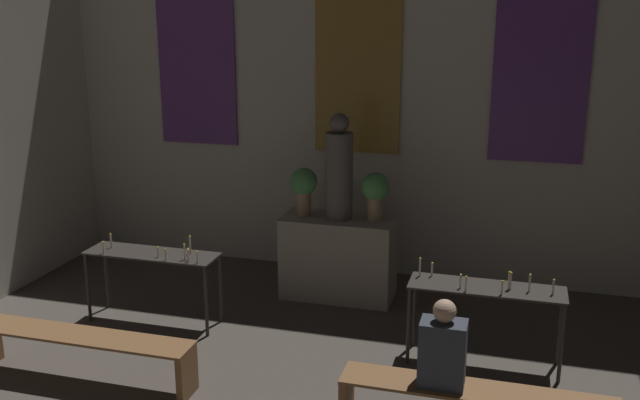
{
  "coord_description": "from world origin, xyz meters",
  "views": [
    {
      "loc": [
        1.94,
        2.92,
        3.37
      ],
      "look_at": [
        0.0,
        9.79,
        1.4
      ],
      "focal_mm": 40.0,
      "sensor_mm": 36.0,
      "label": 1
    }
  ],
  "objects_px": {
    "pew_back_left": "(82,346)",
    "flower_vase_right": "(375,191)",
    "candle_rack_left": "(153,262)",
    "statue": "(339,171)",
    "person_seated": "(443,349)",
    "flower_vase_left": "(304,186)",
    "candle_rack_right": "(486,297)",
    "altar": "(338,257)"
  },
  "relations": [
    {
      "from": "flower_vase_right",
      "to": "pew_back_left",
      "type": "bearing_deg",
      "value": -130.6
    },
    {
      "from": "flower_vase_left",
      "to": "flower_vase_right",
      "type": "bearing_deg",
      "value": 0.0
    },
    {
      "from": "candle_rack_right",
      "to": "person_seated",
      "type": "distance_m",
      "value": 1.36
    },
    {
      "from": "flower_vase_right",
      "to": "candle_rack_left",
      "type": "xyz_separation_m",
      "value": [
        -2.17,
        -1.23,
        -0.63
      ]
    },
    {
      "from": "flower_vase_right",
      "to": "pew_back_left",
      "type": "height_order",
      "value": "flower_vase_right"
    },
    {
      "from": "flower_vase_right",
      "to": "candle_rack_right",
      "type": "height_order",
      "value": "flower_vase_right"
    },
    {
      "from": "statue",
      "to": "flower_vase_right",
      "type": "bearing_deg",
      "value": 0.0
    },
    {
      "from": "statue",
      "to": "person_seated",
      "type": "distance_m",
      "value": 3.06
    },
    {
      "from": "person_seated",
      "to": "pew_back_left",
      "type": "bearing_deg",
      "value": -180.0
    },
    {
      "from": "altar",
      "to": "candle_rack_left",
      "type": "relative_size",
      "value": 0.89
    },
    {
      "from": "pew_back_left",
      "to": "candle_rack_right",
      "type": "bearing_deg",
      "value": 20.67
    },
    {
      "from": "candle_rack_left",
      "to": "flower_vase_left",
      "type": "bearing_deg",
      "value": 42.87
    },
    {
      "from": "candle_rack_right",
      "to": "pew_back_left",
      "type": "distance_m",
      "value": 3.78
    },
    {
      "from": "flower_vase_right",
      "to": "flower_vase_left",
      "type": "bearing_deg",
      "value": 180.0
    },
    {
      "from": "flower_vase_left",
      "to": "person_seated",
      "type": "height_order",
      "value": "flower_vase_left"
    },
    {
      "from": "candle_rack_right",
      "to": "altar",
      "type": "bearing_deg",
      "value": 145.01
    },
    {
      "from": "pew_back_left",
      "to": "altar",
      "type": "bearing_deg",
      "value": 55.33
    },
    {
      "from": "altar",
      "to": "person_seated",
      "type": "height_order",
      "value": "person_seated"
    },
    {
      "from": "altar",
      "to": "statue",
      "type": "relative_size",
      "value": 1.07
    },
    {
      "from": "altar",
      "to": "statue",
      "type": "distance_m",
      "value": 1.05
    },
    {
      "from": "candle_rack_left",
      "to": "person_seated",
      "type": "xyz_separation_m",
      "value": [
        3.24,
        -1.33,
        0.08
      ]
    },
    {
      "from": "candle_rack_right",
      "to": "person_seated",
      "type": "bearing_deg",
      "value": -101.24
    },
    {
      "from": "statue",
      "to": "candle_rack_left",
      "type": "distance_m",
      "value": 2.3
    },
    {
      "from": "candle_rack_left",
      "to": "pew_back_left",
      "type": "height_order",
      "value": "candle_rack_left"
    },
    {
      "from": "altar",
      "to": "candle_rack_left",
      "type": "distance_m",
      "value": 2.15
    },
    {
      "from": "pew_back_left",
      "to": "flower_vase_right",
      "type": "bearing_deg",
      "value": 49.4
    },
    {
      "from": "person_seated",
      "to": "flower_vase_left",
      "type": "bearing_deg",
      "value": 126.81
    },
    {
      "from": "statue",
      "to": "person_seated",
      "type": "relative_size",
      "value": 1.69
    },
    {
      "from": "altar",
      "to": "candle_rack_right",
      "type": "relative_size",
      "value": 0.89
    },
    {
      "from": "flower_vase_left",
      "to": "statue",
      "type": "bearing_deg",
      "value": 0.0
    },
    {
      "from": "pew_back_left",
      "to": "person_seated",
      "type": "distance_m",
      "value": 3.29
    },
    {
      "from": "flower_vase_right",
      "to": "person_seated",
      "type": "bearing_deg",
      "value": -67.35
    },
    {
      "from": "flower_vase_left",
      "to": "pew_back_left",
      "type": "relative_size",
      "value": 0.26
    },
    {
      "from": "candle_rack_left",
      "to": "candle_rack_right",
      "type": "bearing_deg",
      "value": 0.03
    },
    {
      "from": "flower_vase_right",
      "to": "pew_back_left",
      "type": "distance_m",
      "value": 3.51
    },
    {
      "from": "statue",
      "to": "flower_vase_left",
      "type": "relative_size",
      "value": 2.15
    },
    {
      "from": "altar",
      "to": "flower_vase_left",
      "type": "relative_size",
      "value": 2.29
    },
    {
      "from": "altar",
      "to": "pew_back_left",
      "type": "xyz_separation_m",
      "value": [
        -1.77,
        -2.56,
        -0.14
      ]
    },
    {
      "from": "statue",
      "to": "candle_rack_left",
      "type": "relative_size",
      "value": 0.84
    },
    {
      "from": "candle_rack_left",
      "to": "flower_vase_right",
      "type": "bearing_deg",
      "value": 29.53
    },
    {
      "from": "candle_rack_left",
      "to": "pew_back_left",
      "type": "xyz_separation_m",
      "value": [
        -0.02,
        -1.33,
        -0.35
      ]
    },
    {
      "from": "candle_rack_left",
      "to": "altar",
      "type": "bearing_deg",
      "value": 35.13
    }
  ]
}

